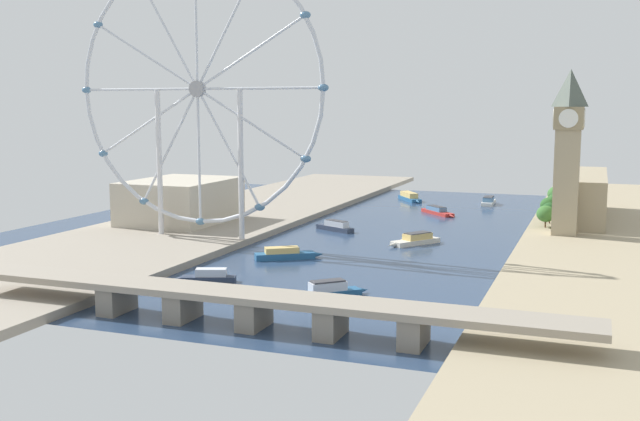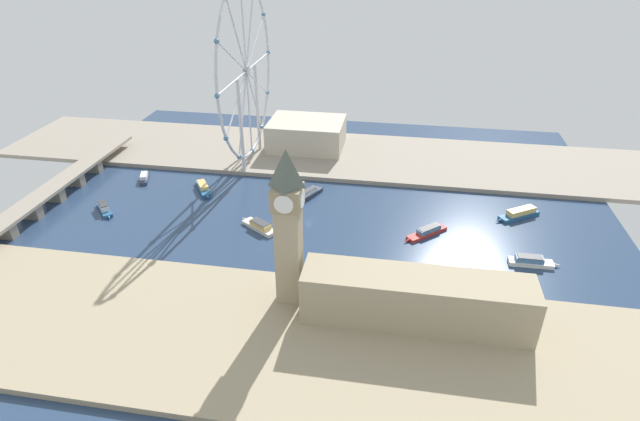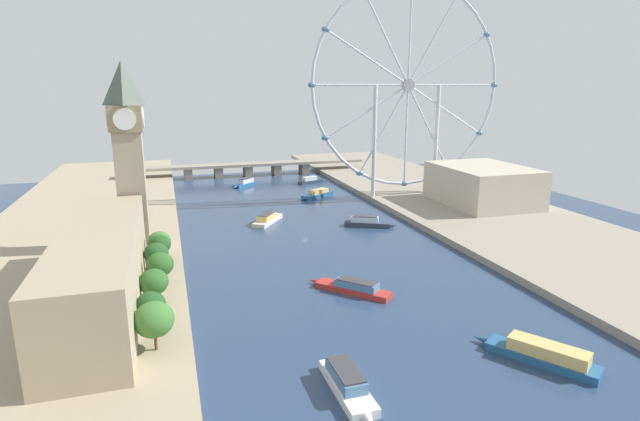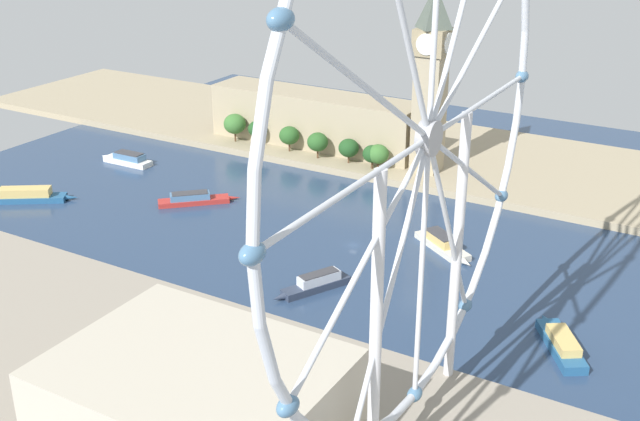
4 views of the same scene
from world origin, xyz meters
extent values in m
plane|color=navy|center=(0.00, 0.00, 0.00)|extent=(374.26, 374.26, 0.00)
cube|color=tan|center=(-102.13, 0.00, 1.50)|extent=(90.00, 520.00, 3.00)
cube|color=gray|center=(102.13, 0.00, 1.50)|extent=(90.00, 520.00, 3.00)
cube|color=tan|center=(-74.84, -5.57, 27.17)|extent=(10.99, 10.99, 48.34)
cube|color=#928260|center=(-74.84, -5.57, 56.48)|extent=(12.75, 12.75, 10.28)
pyramid|color=#4C564C|center=(-74.84, -5.57, 70.07)|extent=(11.54, 11.54, 16.91)
cylinder|color=white|center=(-74.84, 1.03, 56.48)|extent=(8.36, 0.50, 8.36)
cylinder|color=white|center=(-74.84, -12.16, 56.48)|extent=(8.36, 0.50, 8.36)
cylinder|color=white|center=(-68.25, -5.57, 56.48)|extent=(0.50, 8.36, 8.36)
cylinder|color=white|center=(-81.44, -5.57, 56.48)|extent=(0.50, 8.36, 8.36)
cube|color=tan|center=(-81.91, -63.54, 14.84)|extent=(22.00, 99.95, 23.68)
cylinder|color=#513823|center=(-66.34, -97.37, 5.18)|extent=(0.80, 0.80, 4.36)
ellipsoid|color=#386B2D|center=(-66.34, -97.37, 11.44)|extent=(10.20, 10.20, 9.18)
cylinder|color=#513823|center=(-67.37, -85.77, 5.12)|extent=(0.80, 0.80, 4.24)
ellipsoid|color=#1E471E|center=(-67.37, -85.77, 10.51)|extent=(8.18, 8.18, 7.36)
cylinder|color=#513823|center=(-66.90, -68.08, 4.89)|extent=(0.80, 0.80, 3.78)
ellipsoid|color=#285623|center=(-66.90, -68.08, 10.37)|extent=(8.99, 8.99, 8.09)
cylinder|color=#513823|center=(-65.06, -52.39, 4.88)|extent=(0.80, 0.80, 3.77)
ellipsoid|color=#285623|center=(-65.06, -52.39, 10.40)|extent=(9.09, 9.09, 8.18)
cylinder|color=#513823|center=(-66.43, -37.84, 4.60)|extent=(0.80, 0.80, 3.20)
ellipsoid|color=#1E471E|center=(-66.43, -37.84, 9.70)|extent=(8.73, 8.73, 7.86)
cylinder|color=#513823|center=(-65.18, -25.95, 4.56)|extent=(0.80, 0.80, 3.12)
ellipsoid|color=#1E471E|center=(-65.18, -25.95, 9.42)|extent=(8.23, 8.23, 7.41)
cylinder|color=#513823|center=(-65.39, -23.32, 4.60)|extent=(0.80, 0.80, 3.19)
ellipsoid|color=#386B2D|center=(-65.39, -23.32, 9.77)|extent=(8.94, 8.94, 8.05)
torus|color=silver|center=(80.17, 58.25, 69.48)|extent=(121.19, 1.91, 121.19)
cylinder|color=#99999E|center=(80.17, 58.25, 69.48)|extent=(7.16, 3.00, 7.16)
cylinder|color=silver|center=(109.99, 58.25, 69.48)|extent=(59.64, 1.15, 1.15)
cylinder|color=silver|center=(106.00, 58.25, 84.39)|extent=(52.22, 1.15, 30.81)
cylinder|color=silver|center=(95.08, 58.25, 95.31)|extent=(30.81, 1.15, 52.22)
cylinder|color=silver|center=(80.17, 58.25, 99.30)|extent=(1.15, 1.15, 59.64)
cylinder|color=silver|center=(65.26, 58.25, 95.31)|extent=(30.81, 1.15, 52.22)
cylinder|color=silver|center=(54.35, 58.25, 84.39)|extent=(52.22, 1.15, 30.81)
cylinder|color=silver|center=(50.35, 58.25, 69.48)|extent=(59.64, 1.15, 1.15)
cylinder|color=silver|center=(54.35, 58.25, 54.57)|extent=(52.22, 1.15, 30.81)
cylinder|color=silver|center=(65.26, 58.25, 43.66)|extent=(30.81, 1.15, 52.22)
cylinder|color=silver|center=(80.17, 58.25, 39.66)|extent=(1.15, 1.15, 59.64)
cylinder|color=silver|center=(95.08, 58.25, 43.66)|extent=(30.81, 1.15, 52.22)
cylinder|color=silver|center=(106.00, 58.25, 54.57)|extent=(52.22, 1.15, 30.81)
ellipsoid|color=teal|center=(139.81, 58.25, 69.48)|extent=(4.80, 3.20, 3.20)
ellipsoid|color=teal|center=(131.82, 58.25, 99.30)|extent=(4.80, 3.20, 3.20)
ellipsoid|color=teal|center=(28.52, 58.25, 99.30)|extent=(4.80, 3.20, 3.20)
ellipsoid|color=teal|center=(20.53, 58.25, 69.48)|extent=(4.80, 3.20, 3.20)
ellipsoid|color=teal|center=(28.52, 58.25, 39.66)|extent=(4.80, 3.20, 3.20)
ellipsoid|color=teal|center=(50.35, 58.25, 17.83)|extent=(4.80, 3.20, 3.20)
ellipsoid|color=teal|center=(80.17, 58.25, 9.84)|extent=(4.80, 3.20, 3.20)
ellipsoid|color=teal|center=(109.99, 58.25, 17.83)|extent=(4.80, 3.20, 3.20)
ellipsoid|color=teal|center=(131.82, 58.25, 39.66)|extent=(4.80, 3.20, 3.20)
cylinder|color=silver|center=(101.04, 58.25, 36.24)|extent=(2.40, 2.40, 66.48)
cylinder|color=silver|center=(59.30, 58.25, 36.24)|extent=(2.40, 2.40, 66.48)
cube|color=#BCB29E|center=(111.94, 22.42, 13.80)|extent=(44.48, 57.90, 21.59)
cube|color=gray|center=(0.00, 169.42, 9.12)|extent=(186.26, 14.47, 2.00)
cube|color=gray|center=(-45.70, 169.42, 4.06)|extent=(6.00, 13.03, 8.12)
cube|color=gray|center=(-22.85, 169.42, 4.06)|extent=(6.00, 13.03, 8.12)
cube|color=gray|center=(0.00, 169.42, 4.06)|extent=(6.00, 13.03, 8.12)
cube|color=gray|center=(22.85, 169.42, 4.06)|extent=(6.00, 13.03, 8.12)
cube|color=gray|center=(45.70, 169.42, 4.06)|extent=(6.00, 13.03, 8.12)
cube|color=#2D384C|center=(33.86, 5.28, 1.15)|extent=(22.24, 14.57, 2.31)
cone|color=#2D384C|center=(45.47, -0.61, 1.15)|extent=(4.64, 3.88, 2.31)
cube|color=silver|center=(32.86, 5.79, 3.72)|extent=(13.99, 9.87, 2.81)
cube|color=#38383D|center=(32.86, 5.79, 5.27)|extent=(12.69, 9.07, 0.30)
cube|color=#235684|center=(29.78, 78.45, 1.28)|extent=(23.69, 18.58, 2.56)
cone|color=#235684|center=(18.05, 70.73, 1.28)|extent=(5.04, 4.53, 2.56)
cube|color=#DBB766|center=(30.79, 79.11, 3.75)|extent=(14.32, 11.94, 2.39)
cube|color=#235684|center=(-8.40, 129.39, 1.06)|extent=(18.49, 17.91, 2.12)
cone|color=#235684|center=(-16.96, 121.29, 1.06)|extent=(4.11, 4.05, 2.12)
cube|color=silver|center=(-7.66, 130.08, 3.59)|extent=(11.98, 11.68, 2.94)
cube|color=#38383D|center=(-7.66, 130.08, 5.32)|extent=(10.95, 10.69, 0.52)
cube|color=beige|center=(-12.52, 27.39, 1.09)|extent=(19.39, 23.99, 2.19)
cone|color=beige|center=(-4.55, 39.09, 1.09)|extent=(4.28, 4.86, 2.19)
cube|color=#DBB766|center=(-13.21, 26.38, 3.54)|extent=(12.36, 14.40, 2.71)
cube|color=#38383D|center=(-13.21, 26.38, 5.09)|extent=(11.37, 13.13, 0.39)
cube|color=#B22D28|center=(-2.29, -70.79, 0.94)|extent=(22.80, 23.90, 1.89)
cone|color=#B22D28|center=(-12.96, -59.30, 0.94)|extent=(4.69, 4.84, 1.89)
cube|color=teal|center=(-1.37, -71.78, 3.07)|extent=(13.94, 14.46, 2.38)
cube|color=#38383D|center=(-1.37, -71.78, 4.42)|extent=(12.74, 13.20, 0.32)
cube|color=#2D384C|center=(38.79, 125.67, 1.13)|extent=(19.65, 11.50, 2.27)
cone|color=#2D384C|center=(49.16, 129.57, 1.13)|extent=(4.01, 3.33, 2.27)
cube|color=silver|center=(37.90, 125.34, 3.63)|extent=(11.55, 7.80, 2.72)
cube|color=white|center=(-24.00, -124.76, 1.14)|extent=(6.97, 22.94, 2.29)
cone|color=white|center=(-23.81, -138.04, 1.14)|extent=(2.35, 4.15, 2.29)
cube|color=teal|center=(-24.02, -123.62, 3.60)|extent=(5.78, 14.17, 2.63)
cube|color=#38383D|center=(-24.02, -123.62, 5.11)|extent=(5.50, 12.76, 0.40)
cube|color=#235684|center=(27.97, -127.25, 1.11)|extent=(20.88, 26.66, 2.22)
cone|color=#235684|center=(19.12, -113.95, 1.11)|extent=(4.59, 5.35, 2.22)
cube|color=#DBB766|center=(28.73, -128.40, 3.84)|extent=(15.41, 19.19, 3.25)
camera|label=1|loc=(-88.34, 352.30, 61.37)|focal=41.78mm
camera|label=2|loc=(-260.38, -51.01, 156.99)|focal=28.45mm
camera|label=3|loc=(-60.34, -221.75, 68.91)|focal=28.31mm
camera|label=4|loc=(218.22, 114.67, 116.06)|focal=44.75mm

